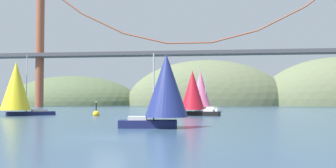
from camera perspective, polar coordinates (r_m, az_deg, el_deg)
ground_plane at (r=27.84m, az=-9.11°, el=-8.12°), size 360.00×360.00×0.00m
headland_left at (r=173.35m, az=-14.34°, el=-3.14°), size 61.30×44.00×26.30m
headland_center at (r=161.68m, az=5.94°, el=-3.27°), size 70.30×44.00×39.12m
suspension_bridge at (r=122.99m, az=3.26°, el=5.47°), size 139.21×6.00×43.10m
sailboat_yellow_sail at (r=67.63m, az=-22.15°, el=-0.49°), size 9.22×8.12×10.46m
sailboat_crimson_sail at (r=63.41m, az=3.88°, el=-1.13°), size 7.26×5.12×8.38m
sailboat_pink_spinnaker at (r=82.12m, az=5.06°, el=-0.91°), size 7.76×7.12×9.27m
sailboat_navy_sail at (r=36.35m, az=-0.46°, el=-0.61°), size 7.04×4.69×7.31m
channel_buoy at (r=63.18m, az=-10.95°, el=-4.48°), size 1.10×1.10×2.64m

